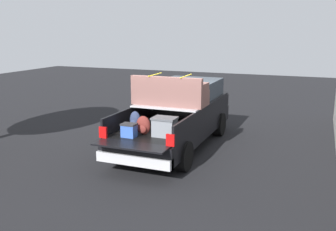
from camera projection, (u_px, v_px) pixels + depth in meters
ground_plane at (175, 147)px, 11.44m from camera, size 40.00×40.00×0.00m
pickup_truck at (180, 114)px, 11.55m from camera, size 6.05×2.07×2.23m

